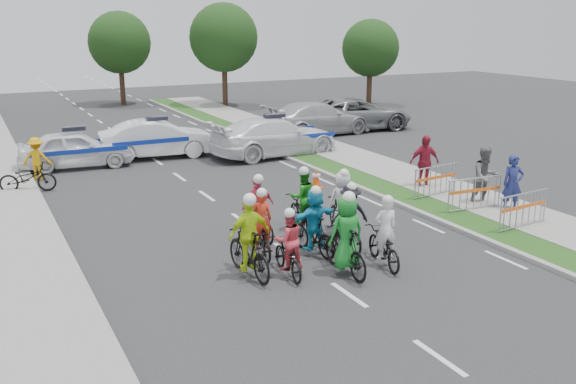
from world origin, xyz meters
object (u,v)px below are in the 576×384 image
civilian_sedan (318,118)px  cone_0 (316,178)px  rider_8 (302,206)px  marshal_hiviz (37,158)px  spectator_1 (485,177)px  tree_4 (119,43)px  police_car_1 (158,139)px  cone_1 (298,149)px  spectator_0 (513,184)px  spectator_2 (424,162)px  rider_5 (314,225)px  police_car_0 (75,149)px  civilian_suv (356,114)px  rider_9 (258,215)px  tree_2 (370,48)px  rider_6 (261,233)px  rider_4 (349,222)px  rider_0 (384,242)px  rider_7 (342,209)px  parked_bike (28,178)px  barrier_1 (474,195)px  rider_1 (346,242)px  tree_1 (224,38)px  barrier_0 (523,212)px  rider_2 (288,250)px  rider_3 (249,245)px

civilian_sedan → cone_0: 10.69m
rider_8 → marshal_hiviz: size_ratio=1.19×
spectator_1 → tree_4: bearing=107.2°
police_car_1 → cone_1: bearing=-109.3°
civilian_sedan → spectator_0: size_ratio=3.22×
spectator_2 → tree_4: (-4.13, 27.57, 3.23)m
rider_5 → spectator_0: (7.28, 0.47, 0.13)m
police_car_0 → marshal_hiviz: bearing=135.9°
civilian_suv → tree_4: (-8.74, 16.02, 3.34)m
marshal_hiviz → cone_1: 10.57m
rider_9 → tree_2: tree_2 is taller
cone_0 → rider_6: bearing=-131.2°
rider_4 → spectator_1: (5.93, 1.35, 0.26)m
rider_0 → rider_9: size_ratio=1.00×
rider_4 → cone_0: rider_4 is taller
rider_7 → marshal_hiviz: rider_7 is taller
spectator_1 → parked_bike: spectator_1 is taller
rider_4 → police_car_1: 13.40m
barrier_1 → parked_bike: barrier_1 is taller
rider_9 → cone_1: bearing=-127.9°
rider_9 → rider_4: bearing=133.7°
rider_5 → parked_bike: rider_5 is taller
rider_1 → tree_2: tree_2 is taller
cone_0 → rider_5: bearing=-120.0°
spectator_2 → cone_1: bearing=110.6°
civilian_suv → cone_0: 12.52m
marshal_hiviz → tree_1: (13.79, 15.92, 3.75)m
tree_4 → police_car_1: bearing=-98.5°
spectator_0 → spectator_2: bearing=123.8°
rider_7 → police_car_1: rider_7 is taller
civilian_sedan → barrier_0: bearing=167.4°
police_car_0 → barrier_1: 15.58m
rider_2 → tree_1: bearing=-102.7°
rider_0 → rider_9: 3.66m
rider_6 → rider_2: bearing=100.3°
police_car_1 → spectator_2: 11.65m
rider_0 → rider_8: size_ratio=0.99×
spectator_2 → cone_0: spectator_2 is taller
civilian_suv → cone_0: (-7.89, -9.70, -0.51)m
rider_5 → spectator_0: 7.29m
rider_4 → civilian_suv: 18.50m
tree_1 → tree_4: bearing=146.3°
cone_1 → police_car_1: bearing=154.4°
spectator_1 → rider_7: bearing=-167.5°
tree_1 → police_car_1: bearing=-121.6°
rider_7 → barrier_0: size_ratio=0.96×
rider_3 → cone_1: bearing=-127.4°
cone_0 → cone_1: (1.89, 4.98, 0.00)m
rider_7 → tree_2: 27.82m
rider_3 → rider_4: rider_3 is taller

